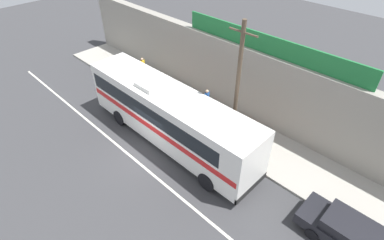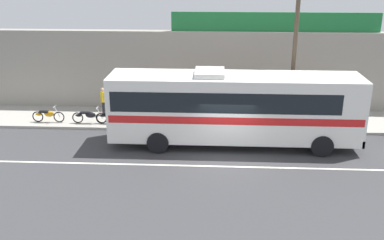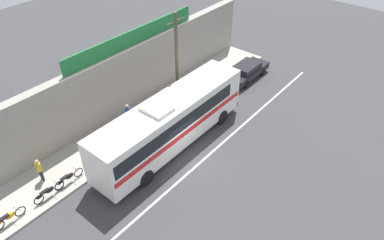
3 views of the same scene
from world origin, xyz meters
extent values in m
plane|color=#3A3A3D|center=(0.00, 0.00, 0.00)|extent=(70.00, 70.00, 0.00)
cube|color=#A8A399|center=(0.00, 5.20, 0.07)|extent=(30.00, 3.60, 0.14)
cube|color=gray|center=(0.00, 7.35, 2.40)|extent=(30.00, 0.70, 4.80)
cube|color=#1E7538|center=(2.81, 7.35, 5.35)|extent=(12.02, 0.12, 1.10)
cube|color=silver|center=(0.00, -0.80, 0.00)|extent=(30.00, 0.14, 0.01)
cube|color=white|center=(0.36, 1.76, 1.99)|extent=(12.06, 2.51, 3.10)
cube|color=black|center=(-0.12, 1.76, 2.54)|extent=(10.61, 2.53, 0.96)
cube|color=red|center=(0.36, 1.76, 1.69)|extent=(11.82, 2.53, 0.36)
cube|color=black|center=(6.36, 1.76, 2.44)|extent=(0.04, 2.26, 1.40)
cube|color=black|center=(6.35, 1.76, 0.62)|extent=(0.12, 2.51, 0.36)
cube|color=silver|center=(-0.85, 1.76, 3.66)|extent=(1.40, 1.76, 0.24)
cylinder|color=black|center=(4.46, 2.93, 0.52)|extent=(1.04, 0.32, 1.04)
cylinder|color=black|center=(4.46, 0.60, 0.52)|extent=(1.04, 0.32, 1.04)
cylinder|color=black|center=(-3.26, 2.93, 0.52)|extent=(1.04, 0.32, 1.04)
cylinder|color=black|center=(-3.26, 0.60, 0.52)|extent=(1.04, 0.32, 1.04)
cube|color=black|center=(11.00, 2.59, 0.61)|extent=(4.59, 1.77, 0.56)
cube|color=black|center=(10.90, 2.59, 1.13)|extent=(2.39, 1.59, 0.48)
cube|color=black|center=(11.78, 2.59, 1.09)|extent=(0.21, 1.48, 0.34)
cylinder|color=black|center=(12.33, 3.43, 0.31)|extent=(0.62, 0.20, 0.62)
cylinder|color=black|center=(12.33, 1.76, 0.31)|extent=(0.62, 0.20, 0.62)
cylinder|color=black|center=(9.67, 3.43, 0.31)|extent=(0.62, 0.20, 0.62)
cylinder|color=black|center=(9.67, 1.76, 0.31)|extent=(0.62, 0.20, 0.62)
cylinder|color=brown|center=(3.43, 3.88, 3.97)|extent=(0.22, 0.22, 7.66)
cylinder|color=brown|center=(3.43, 3.88, 7.20)|extent=(1.60, 0.10, 0.10)
torus|color=black|center=(-9.26, 4.12, 0.45)|extent=(0.62, 0.06, 0.62)
cylinder|color=silver|center=(-9.34, 4.12, 0.75)|extent=(0.34, 0.04, 0.65)
cylinder|color=silver|center=(-9.44, 4.12, 1.07)|extent=(0.03, 0.56, 0.03)
ellipsoid|color=orange|center=(-9.81, 4.12, 0.63)|extent=(0.56, 0.22, 0.34)
cube|color=black|center=(-10.08, 4.12, 0.75)|extent=(0.52, 0.20, 0.10)
torus|color=black|center=(-6.85, 4.06, 0.45)|extent=(0.62, 0.06, 0.62)
torus|color=black|center=(-8.18, 4.06, 0.45)|extent=(0.62, 0.06, 0.62)
cylinder|color=silver|center=(-6.93, 4.06, 0.75)|extent=(0.34, 0.04, 0.65)
cylinder|color=silver|center=(-7.03, 4.06, 1.07)|extent=(0.03, 0.56, 0.03)
ellipsoid|color=black|center=(-7.45, 4.06, 0.63)|extent=(0.56, 0.22, 0.34)
cube|color=black|center=(-7.76, 4.06, 0.75)|extent=(0.52, 0.20, 0.10)
ellipsoid|color=black|center=(-8.12, 4.06, 0.59)|extent=(0.36, 0.14, 0.16)
torus|color=black|center=(-5.49, 4.09, 0.45)|extent=(0.62, 0.06, 0.62)
torus|color=black|center=(-6.83, 4.09, 0.45)|extent=(0.62, 0.06, 0.62)
cylinder|color=silver|center=(-5.57, 4.09, 0.75)|extent=(0.34, 0.04, 0.65)
cylinder|color=silver|center=(-5.67, 4.09, 1.07)|extent=(0.03, 0.56, 0.03)
ellipsoid|color=black|center=(-6.09, 4.09, 0.63)|extent=(0.56, 0.22, 0.34)
cube|color=black|center=(-6.40, 4.09, 0.75)|extent=(0.52, 0.20, 0.10)
ellipsoid|color=black|center=(-6.77, 4.09, 0.59)|extent=(0.36, 0.14, 0.16)
cylinder|color=black|center=(-0.06, 5.61, 0.56)|extent=(0.13, 0.13, 0.83)
cylinder|color=black|center=(-0.06, 5.43, 0.56)|extent=(0.13, 0.13, 0.83)
cylinder|color=#23519E|center=(-0.06, 5.52, 1.29)|extent=(0.30, 0.30, 0.63)
sphere|color=tan|center=(-0.06, 5.52, 1.74)|extent=(0.23, 0.23, 0.23)
cylinder|color=#23519E|center=(-0.06, 5.72, 1.32)|extent=(0.08, 0.08, 0.58)
cylinder|color=#23519E|center=(-0.06, 5.32, 1.32)|extent=(0.08, 0.08, 0.58)
cylinder|color=black|center=(-7.06, 5.60, 0.54)|extent=(0.13, 0.13, 0.80)
cylinder|color=black|center=(-7.06, 5.42, 0.54)|extent=(0.13, 0.13, 0.80)
cylinder|color=gold|center=(-7.06, 5.51, 1.24)|extent=(0.30, 0.30, 0.60)
sphere|color=tan|center=(-7.06, 5.51, 1.67)|extent=(0.22, 0.22, 0.22)
cylinder|color=gold|center=(-7.06, 5.71, 1.27)|extent=(0.08, 0.08, 0.55)
cylinder|color=gold|center=(-7.06, 5.31, 1.27)|extent=(0.08, 0.08, 0.55)
camera|label=1|loc=(10.98, -7.15, 12.33)|focal=27.79mm
camera|label=2|loc=(-0.60, -18.77, 8.66)|focal=41.44mm
camera|label=3|loc=(-12.88, -10.83, 16.12)|focal=33.47mm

